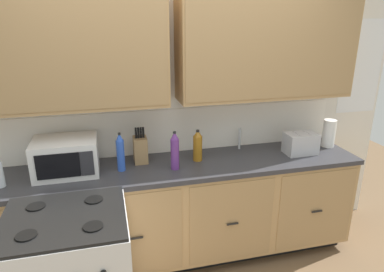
% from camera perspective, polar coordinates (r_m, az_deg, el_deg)
% --- Properties ---
extents(wall_unit, '(4.33, 0.40, 2.49)m').
position_cam_1_polar(wall_unit, '(2.88, -3.43, 10.51)').
color(wall_unit, white).
rests_on(wall_unit, ground_plane).
extents(counter_run, '(3.16, 0.64, 0.93)m').
position_cam_1_polar(counter_run, '(3.11, -2.30, -12.32)').
color(counter_run, black).
rests_on(counter_run, ground_plane).
extents(microwave, '(0.48, 0.37, 0.28)m').
position_cam_1_polar(microwave, '(2.86, -20.04, -3.18)').
color(microwave, white).
rests_on(microwave, counter_run).
extents(toaster, '(0.28, 0.18, 0.19)m').
position_cam_1_polar(toaster, '(3.24, 17.47, -1.14)').
color(toaster, '#B7B7BC').
rests_on(toaster, counter_run).
extents(knife_block, '(0.11, 0.14, 0.31)m').
position_cam_1_polar(knife_block, '(2.93, -8.50, -2.17)').
color(knife_block, '#9C794E').
rests_on(knife_block, counter_run).
extents(sink_faucet, '(0.02, 0.02, 0.20)m').
position_cam_1_polar(sink_faucet, '(3.23, 7.83, -0.43)').
color(sink_faucet, '#B2B5BA').
rests_on(sink_faucet, counter_run).
extents(paper_towel_roll, '(0.12, 0.12, 0.26)m').
position_cam_1_polar(paper_towel_roll, '(3.50, 21.63, 0.42)').
color(paper_towel_roll, white).
rests_on(paper_towel_roll, counter_run).
extents(bottle_violet, '(0.07, 0.07, 0.32)m').
position_cam_1_polar(bottle_violet, '(2.76, -2.85, -2.47)').
color(bottle_violet, '#663384').
rests_on(bottle_violet, counter_run).
extents(bottle_blue, '(0.06, 0.06, 0.32)m').
position_cam_1_polar(bottle_blue, '(2.79, -11.71, -2.66)').
color(bottle_blue, blue).
rests_on(bottle_blue, counter_run).
extents(bottle_amber, '(0.08, 0.08, 0.27)m').
position_cam_1_polar(bottle_amber, '(2.93, 0.93, -1.61)').
color(bottle_amber, '#9E6619').
rests_on(bottle_amber, counter_run).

